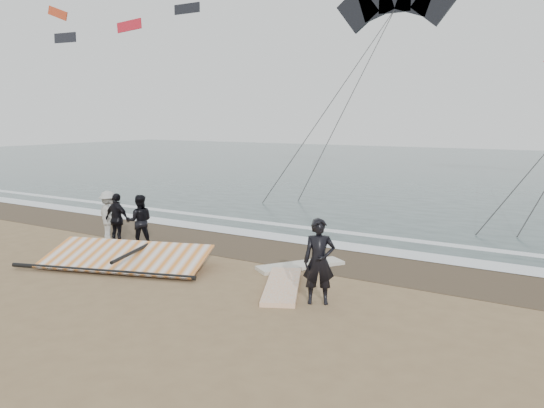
{
  "coord_description": "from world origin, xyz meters",
  "views": [
    {
      "loc": [
        6.54,
        -7.98,
        3.69
      ],
      "look_at": [
        -0.2,
        3.0,
        1.6
      ],
      "focal_mm": 35.0,
      "sensor_mm": 36.0,
      "label": 1
    }
  ],
  "objects_px": {
    "man_main": "(319,261)",
    "board_white": "(282,286)",
    "board_cream": "(301,265)",
    "sail_rig": "(128,259)"
  },
  "relations": [
    {
      "from": "board_white",
      "to": "board_cream",
      "type": "height_order",
      "value": "board_white"
    },
    {
      "from": "man_main",
      "to": "board_white",
      "type": "bearing_deg",
      "value": 129.53
    },
    {
      "from": "board_cream",
      "to": "sail_rig",
      "type": "relative_size",
      "value": 0.49
    },
    {
      "from": "man_main",
      "to": "board_cream",
      "type": "bearing_deg",
      "value": 97.98
    },
    {
      "from": "board_cream",
      "to": "sail_rig",
      "type": "xyz_separation_m",
      "value": [
        -3.77,
        -2.18,
        0.15
      ]
    },
    {
      "from": "board_white",
      "to": "board_cream",
      "type": "bearing_deg",
      "value": 79.15
    },
    {
      "from": "board_cream",
      "to": "sail_rig",
      "type": "height_order",
      "value": "sail_rig"
    },
    {
      "from": "board_white",
      "to": "sail_rig",
      "type": "distance_m",
      "value": 4.24
    },
    {
      "from": "man_main",
      "to": "sail_rig",
      "type": "height_order",
      "value": "man_main"
    },
    {
      "from": "board_white",
      "to": "sail_rig",
      "type": "height_order",
      "value": "sail_rig"
    }
  ]
}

